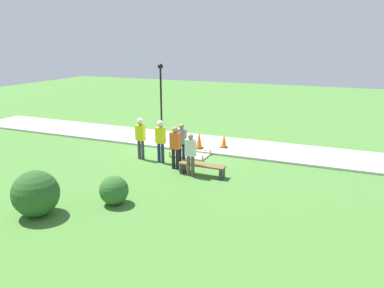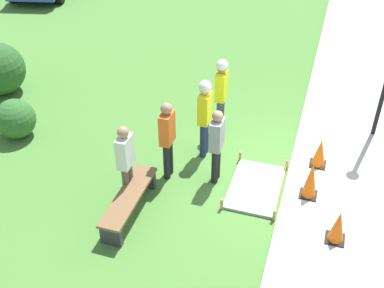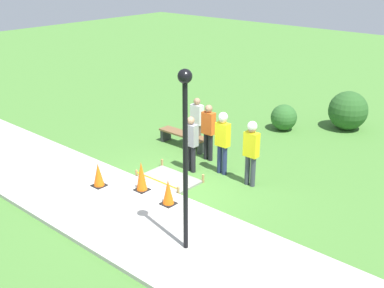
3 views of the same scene
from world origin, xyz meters
name	(u,v)px [view 1 (image 1 of 3)]	position (x,y,z in m)	size (l,w,h in m)	color
ground_plane	(185,151)	(0.00, 0.00, 0.00)	(60.00, 60.00, 0.00)	#477A33
sidewalk	(197,143)	(0.00, -1.54, 0.05)	(28.00, 3.07, 0.10)	#ADAAA3
wet_concrete_patch	(190,155)	(-0.54, 0.56, 0.03)	(1.64, 1.07, 0.25)	gray
traffic_cone_near_patch	(224,141)	(-1.58, -1.07, 0.42)	(0.34, 0.34, 0.65)	black
traffic_cone_far_patch	(199,140)	(-0.54, -0.48, 0.50)	(0.34, 0.34, 0.81)	black
traffic_cone_sidewalk_edge	(180,139)	(0.51, -0.57, 0.42)	(0.34, 0.34, 0.65)	black
park_bench	(202,167)	(-1.96, 2.72, 0.33)	(1.83, 0.44, 0.46)	#2D2D33
worker_supervisor	(140,135)	(1.31, 1.81, 1.11)	(0.40, 0.27, 1.85)	#383D47
worker_assistant	(160,137)	(0.27, 1.90, 1.11)	(0.40, 0.27, 1.85)	navy
bystander_in_orange_shirt	(175,145)	(-0.66, 2.40, 1.00)	(0.40, 0.23, 1.76)	black
bystander_in_gray_shirt	(191,152)	(-1.56, 2.91, 0.95)	(0.40, 0.22, 1.68)	brown
bystander_in_white_shirt	(182,140)	(-0.50, 1.42, 0.94)	(0.40, 0.22, 1.67)	black
lamppost_near	(161,90)	(2.10, -1.69, 2.62)	(0.28, 0.28, 3.85)	black
shrub_rounded_near	(114,190)	(-0.34, 6.26, 0.47)	(0.93, 0.93, 0.93)	#2D6028
shrub_rounded_mid	(36,194)	(1.32, 7.85, 0.69)	(1.39, 1.39, 1.39)	#285623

